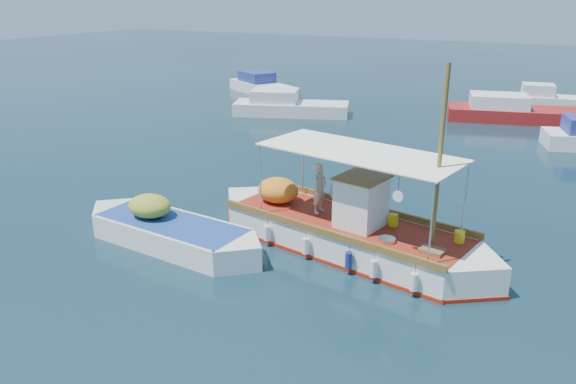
% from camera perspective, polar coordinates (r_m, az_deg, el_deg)
% --- Properties ---
extents(ground, '(160.00, 160.00, 0.00)m').
position_cam_1_polar(ground, '(17.45, 4.51, -6.43)').
color(ground, black).
rests_on(ground, ground).
extents(fishing_caique, '(9.99, 4.11, 6.20)m').
position_cam_1_polar(fishing_caique, '(17.75, 5.73, -4.06)').
color(fishing_caique, white).
rests_on(fishing_caique, ground).
extents(dinghy, '(7.05, 2.42, 1.73)m').
position_cam_1_polar(dinghy, '(18.39, -11.91, -4.15)').
color(dinghy, white).
rests_on(dinghy, ground).
extents(bg_boat_nw, '(7.75, 4.77, 1.80)m').
position_cam_1_polar(bg_boat_nw, '(37.06, -0.03, 8.62)').
color(bg_boat_nw, silver).
rests_on(bg_boat_nw, ground).
extents(bg_boat_n, '(8.98, 4.79, 1.80)m').
position_cam_1_polar(bg_boat_n, '(38.02, 22.03, 7.47)').
color(bg_boat_n, maroon).
rests_on(bg_boat_n, ground).
extents(bg_boat_far_w, '(7.34, 5.52, 1.80)m').
position_cam_1_polar(bg_boat_far_w, '(45.10, -2.65, 10.62)').
color(bg_boat_far_w, silver).
rests_on(bg_boat_far_w, ground).
extents(bg_boat_far_n, '(5.40, 2.92, 1.80)m').
position_cam_1_polar(bg_boat_far_n, '(43.22, 24.72, 8.44)').
color(bg_boat_far_n, silver).
rests_on(bg_boat_far_n, ground).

